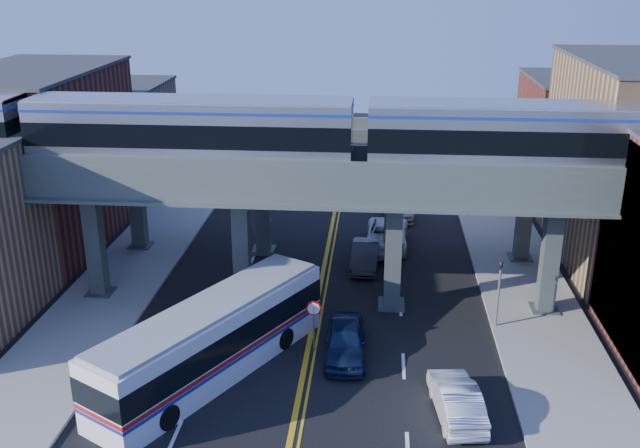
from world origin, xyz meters
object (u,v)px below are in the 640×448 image
(stop_sign, at_px, (314,318))
(car_parked_curb, at_px, (456,399))
(car_lane_a, at_px, (345,341))
(car_lane_b, at_px, (365,256))
(transit_bus, at_px, (212,340))
(car_lane_d, at_px, (397,206))
(transit_train, at_px, (191,131))
(car_lane_c, at_px, (387,236))
(traffic_signal, at_px, (499,287))

(stop_sign, xyz_separation_m, car_parked_curb, (6.20, -4.59, -1.01))
(car_lane_a, distance_m, car_lane_b, 10.49)
(stop_sign, relative_size, transit_bus, 0.21)
(car_lane_d, bearing_deg, car_parked_curb, -89.29)
(transit_train, distance_m, car_lane_c, 15.69)
(car_lane_c, xyz_separation_m, car_lane_d, (0.79, 6.24, -0.04))
(transit_bus, relative_size, car_lane_a, 2.60)
(car_lane_c, height_order, car_parked_curb, car_lane_c)
(stop_sign, bearing_deg, car_lane_c, 75.54)
(stop_sign, height_order, transit_bus, transit_bus)
(car_lane_b, bearing_deg, stop_sign, -99.67)
(stop_sign, height_order, traffic_signal, traffic_signal)
(transit_bus, height_order, car_parked_curb, transit_bus)
(stop_sign, relative_size, car_lane_c, 0.46)
(car_lane_c, relative_size, car_lane_d, 1.10)
(transit_train, relative_size, transit_bus, 4.04)
(traffic_signal, distance_m, transit_bus, 14.22)
(car_lane_a, xyz_separation_m, car_lane_d, (2.75, 19.99, -0.06))
(transit_bus, xyz_separation_m, car_lane_c, (7.74, 15.71, -0.88))
(car_lane_a, bearing_deg, traffic_signal, 22.42)
(car_lane_b, xyz_separation_m, car_parked_curb, (4.04, -14.73, 0.01))
(traffic_signal, bearing_deg, car_lane_b, 133.34)
(car_lane_d, bearing_deg, transit_bus, -115.13)
(traffic_signal, height_order, car_lane_d, traffic_signal)
(car_lane_c, bearing_deg, transit_train, -137.73)
(transit_train, xyz_separation_m, car_lane_b, (8.77, 5.15, -8.64))
(car_parked_curb, bearing_deg, car_lane_d, -93.00)
(transit_bus, bearing_deg, stop_sign, -32.09)
(transit_train, height_order, car_lane_c, transit_train)
(transit_train, height_order, car_lane_a, transit_train)
(car_lane_b, distance_m, car_parked_curb, 15.28)
(transit_bus, distance_m, car_lane_a, 6.17)
(car_lane_a, height_order, car_lane_d, car_lane_a)
(transit_train, relative_size, car_lane_b, 11.13)
(car_lane_d, bearing_deg, stop_sign, -106.07)
(transit_bus, relative_size, car_parked_curb, 2.71)
(car_lane_a, bearing_deg, car_parked_curb, -43.99)
(stop_sign, relative_size, car_lane_d, 0.51)
(car_parked_curb, bearing_deg, car_lane_a, -49.83)
(car_lane_b, distance_m, car_lane_d, 9.75)
(car_lane_b, bearing_deg, car_parked_curb, -72.32)
(transit_train, relative_size, stop_sign, 19.03)
(transit_train, height_order, car_lane_b, transit_train)
(transit_train, bearing_deg, traffic_signal, -7.35)
(transit_bus, bearing_deg, transit_train, 47.58)
(car_lane_b, distance_m, car_lane_c, 3.53)
(car_lane_a, distance_m, car_lane_c, 13.89)
(car_lane_b, bearing_deg, traffic_signal, -44.33)
(car_parked_curb, bearing_deg, traffic_signal, -117.19)
(car_lane_a, distance_m, car_parked_curb, 6.35)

